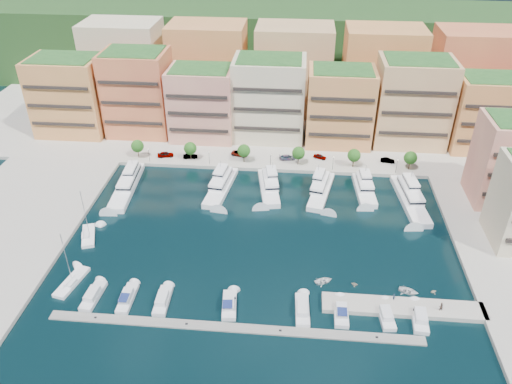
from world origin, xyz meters
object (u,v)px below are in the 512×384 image
(yacht_0, at_px, (128,183))
(tender_2, at_px, (409,291))
(tender_3, at_px, (433,291))
(person_1, at_px, (441,306))
(yacht_4, at_px, (321,189))
(cruiser_4, at_px, (229,305))
(tree_1, at_px, (190,148))
(cruiser_9, at_px, (419,318))
(tender_0, at_px, (324,281))
(tree_4, at_px, (354,155))
(car_2, at_px, (240,153))
(yacht_2, at_px, (221,185))
(car_1, at_px, (190,156))
(sailboat_0, at_px, (72,283))
(yacht_6, at_px, (410,197))
(cruiser_8, at_px, (386,316))
(person_0, at_px, (394,297))
(tender_1, at_px, (354,284))
(cruiser_1, at_px, (127,298))
(cruiser_7, at_px, (341,313))
(tree_3, at_px, (299,153))
(yacht_3, at_px, (269,185))
(tree_5, at_px, (411,158))
(car_4, at_px, (320,156))
(lamppost_2, at_px, (271,158))
(car_3, at_px, (287,157))
(yacht_5, at_px, (364,188))
(tree_0, at_px, (137,146))
(lamppost_0, at_px, (149,153))
(cruiser_0, at_px, (93,296))
(lamppost_1, at_px, (209,156))
(cruiser_6, at_px, (302,310))
(lamppost_3, at_px, (333,161))
(sailboat_1, at_px, (88,236))
(cruiser_2, at_px, (163,301))
(tree_2, at_px, (244,151))
(car_5, at_px, (388,160))

(yacht_0, xyz_separation_m, tender_2, (70.52, -35.12, -0.79))
(tender_3, height_order, person_1, person_1)
(yacht_4, relative_size, cruiser_4, 2.45)
(tree_1, bearing_deg, cruiser_9, -45.68)
(tender_0, bearing_deg, yacht_0, 34.08)
(tree_4, bearing_deg, car_2, 173.55)
(yacht_2, xyz_separation_m, car_1, (-11.57, 14.55, 0.50))
(sailboat_0, relative_size, person_1, 7.11)
(yacht_6, height_order, cruiser_8, yacht_6)
(tender_0, relative_size, person_0, 2.47)
(tender_1, bearing_deg, yacht_4, 23.37)
(cruiser_1, bearing_deg, yacht_4, 48.33)
(yacht_2, xyz_separation_m, cruiser_7, (30.46, -44.36, -0.64))
(cruiser_8, bearing_deg, tender_1, 121.70)
(cruiser_1, height_order, car_2, car_2)
(yacht_0, xyz_separation_m, person_1, (75.57, -40.50, 0.72))
(tree_3, relative_size, yacht_3, 0.30)
(tree_4, height_order, cruiser_4, tree_4)
(tree_4, xyz_separation_m, person_0, (4.23, -54.01, -2.97))
(tree_5, xyz_separation_m, sailboat_0, (-78.59, -54.37, -4.43))
(yacht_2, relative_size, person_0, 13.30)
(car_4, bearing_deg, cruiser_1, 170.60)
(lamppost_2, bearing_deg, cruiser_8, -64.79)
(tree_3, height_order, lamppost_2, tree_3)
(cruiser_7, relative_size, person_0, 4.92)
(tree_3, xyz_separation_m, car_3, (-3.28, 2.67, -3.04))
(car_1, bearing_deg, yacht_5, -114.79)
(tree_0, distance_m, tree_4, 64.00)
(yacht_0, relative_size, person_0, 15.65)
(lamppost_0, xyz_separation_m, cruiser_0, (3.54, -55.79, -3.28))
(lamppost_1, bearing_deg, cruiser_6, -63.29)
(cruiser_9, xyz_separation_m, tender_1, (-11.81, 8.68, -0.16))
(lamppost_3, relative_size, tender_0, 1.10)
(cruiser_4, bearing_deg, cruiser_7, 0.01)
(lamppost_0, height_order, sailboat_1, sailboat_1)
(tree_0, bearing_deg, tree_4, 0.00)
(car_1, xyz_separation_m, car_4, (38.84, 3.37, -0.04))
(cruiser_0, xyz_separation_m, tender_2, (64.33, 7.47, -0.13))
(tree_4, bearing_deg, tree_0, 180.00)
(tender_0, bearing_deg, cruiser_0, 77.25)
(yacht_4, distance_m, cruiser_9, 48.31)
(tender_3, bearing_deg, car_1, 28.51)
(cruiser_7, bearing_deg, cruiser_2, 179.98)
(person_0, bearing_deg, yacht_3, 11.35)
(cruiser_7, bearing_deg, yacht_3, 110.99)
(tree_3, relative_size, lamppost_0, 1.35)
(tree_2, distance_m, car_2, 5.19)
(yacht_4, bearing_deg, lamppost_3, 72.58)
(car_5, bearing_deg, car_3, 98.84)
(tree_0, height_order, yacht_3, tree_0)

